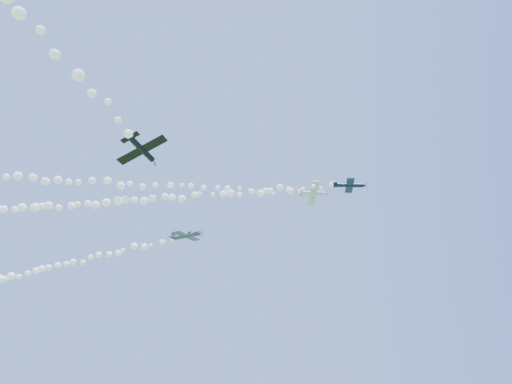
# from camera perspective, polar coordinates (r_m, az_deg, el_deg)

# --- Properties ---
(plane_white) EXTENTS (6.20, 6.39, 1.96)m
(plane_white) POSITION_cam_1_polar(r_m,az_deg,el_deg) (88.49, 7.65, -0.12)
(plane_white) COLOR silver
(smoke_trail_white) EXTENTS (79.60, 19.90, 2.69)m
(smoke_trail_white) POSITION_cam_1_polar(r_m,az_deg,el_deg) (89.43, -20.04, 1.26)
(smoke_trail_white) COLOR white
(plane_navy) EXTENTS (6.53, 6.70, 2.55)m
(plane_navy) POSITION_cam_1_polar(r_m,az_deg,el_deg) (82.39, 12.35, 0.89)
(plane_navy) COLOR black
(smoke_trail_navy) EXTENTS (74.21, 2.94, 2.60)m
(smoke_trail_navy) POSITION_cam_1_polar(r_m,az_deg,el_deg) (86.75, -14.13, -0.93)
(smoke_trail_navy) COLOR white
(plane_grey) EXTENTS (7.40, 7.64, 2.47)m
(plane_grey) POSITION_cam_1_polar(r_m,az_deg,el_deg) (86.38, -9.22, -5.76)
(plane_grey) COLOR #384251
(smoke_trail_grey) EXTENTS (78.47, 25.93, 3.30)m
(smoke_trail_grey) POSITION_cam_1_polar(r_m,az_deg,el_deg) (114.15, -28.19, -9.55)
(smoke_trail_grey) COLOR white
(plane_black) EXTENTS (6.81, 6.79, 2.59)m
(plane_black) POSITION_cam_1_polar(r_m,az_deg,el_deg) (58.94, -14.97, 5.53)
(plane_black) COLOR black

